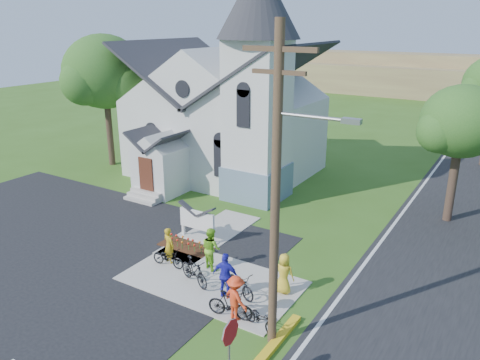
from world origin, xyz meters
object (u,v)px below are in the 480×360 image
Objects in this scene: bike_1 at (194,271)px; cyclist_3 at (236,298)px; cyclist_1 at (211,248)px; cyclist_4 at (284,274)px; stop_sign at (230,342)px; bike_2 at (238,283)px; cyclist_0 at (169,245)px; utility_pole at (278,185)px; bike_4 at (260,318)px; bike_0 at (168,258)px; bike_3 at (230,305)px; cyclist_2 at (226,275)px; church_sign at (197,220)px.

bike_1 is 1.09× the size of cyclist_3.
cyclist_1 is 3.43m from cyclist_4.
stop_sign reaches higher than bike_2.
cyclist_4 reaches higher than bike_1.
cyclist_1 reaches higher than bike_1.
cyclist_0 is 0.96× the size of cyclist_3.
utility_pole is at bearing 103.89° from cyclist_4.
utility_pole reaches higher than bike_4.
bike_3 is at bearing -115.15° from bike_0.
bike_4 reaches higher than bike_0.
bike_3 is at bearing -94.69° from bike_1.
bike_2 is at bearing -138.14° from cyclist_2.
bike_3 is (-0.20, -0.04, -0.32)m from cyclist_3.
bike_1 reaches higher than bike_3.
cyclist_0 is 0.55m from bike_0.
bike_0 is 1.90m from cyclist_1.
church_sign is at bearing -19.20° from cyclist_1.
utility_pole reaches higher than cyclist_1.
bike_1 is 1.11× the size of cyclist_4.
church_sign is 2.44m from cyclist_0.
cyclist_4 is at bearing 25.58° from bike_4.
cyclist_2 is (1.72, -1.50, -0.01)m from cyclist_1.
bike_3 is (-1.94, 3.00, -1.23)m from stop_sign.
bike_1 is (2.27, -3.26, -0.44)m from church_sign.
bike_2 is 1.12× the size of cyclist_3.
cyclist_4 is (3.28, 1.28, 0.27)m from bike_1.
cyclist_1 reaches higher than cyclist_2.
church_sign is 1.38× the size of cyclist_0.
cyclist_2 is 1.15× the size of bike_4.
bike_0 is at bearing 136.72° from cyclist_0.
cyclist_1 is at bearing -41.56° from church_sign.
bike_0 is 3.66m from bike_2.
cyclist_4 is (1.41, 1.05, 0.32)m from bike_2.
cyclist_3 is (-1.74, 3.04, -0.91)m from stop_sign.
bike_3 reaches higher than bike_2.
cyclist_1 is at bearing -65.64° from bike_0.
utility_pole reaches higher than bike_0.
cyclist_2 is at bearing 179.99° from cyclist_0.
utility_pole is 4.84m from cyclist_3.
bike_0 is at bearing 1.97° from cyclist_4.
bike_3 is 1.21m from bike_4.
bike_1 is at bearing -109.94° from bike_0.
stop_sign is at bearing -130.78° from bike_0.
cyclist_0 is 4.83m from bike_3.
bike_1 is at bearing 115.68° from bike_2.
utility_pole reaches higher than bike_3.
utility_pole is 4.52m from stop_sign.
church_sign is 1.19× the size of bike_2.
bike_3 is (4.40, -1.98, -0.29)m from cyclist_0.
church_sign is 9.18m from utility_pole.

